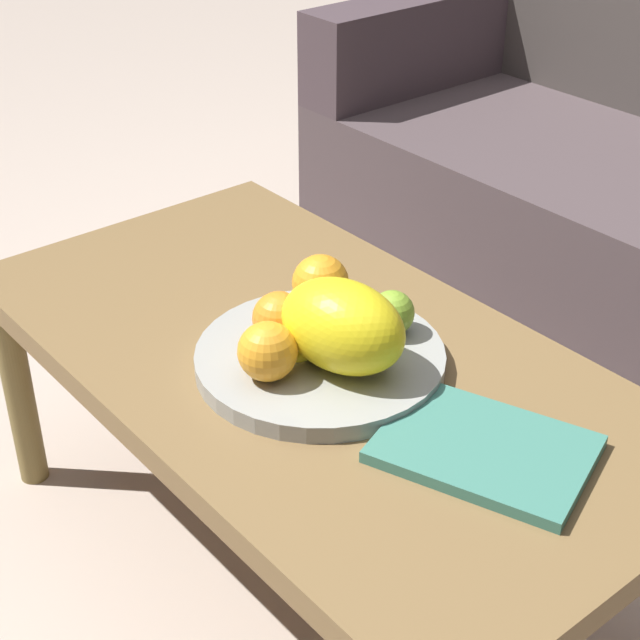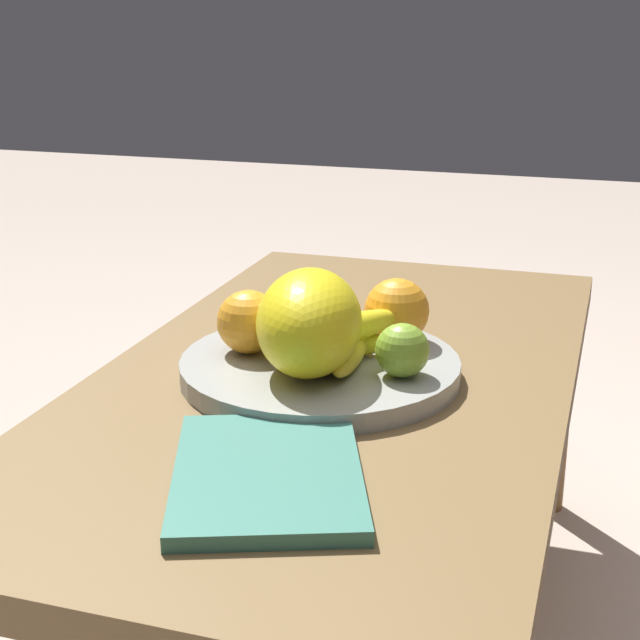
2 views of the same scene
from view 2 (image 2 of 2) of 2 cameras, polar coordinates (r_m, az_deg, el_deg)
coffee_table at (r=1.23m, az=1.02°, el=-5.04°), size 1.09×0.58×0.42m
fruit_bowl at (r=1.19m, az=-0.00°, el=-2.87°), size 0.34×0.34×0.03m
melon_large_front at (r=1.12m, az=-0.64°, el=-0.13°), size 0.20×0.16×0.12m
orange_front at (r=1.23m, az=4.57°, el=0.56°), size 0.08×0.08×0.08m
orange_left at (r=1.23m, az=-0.44°, el=0.34°), size 0.07×0.07×0.07m
orange_right at (r=1.19m, az=-4.26°, el=-0.11°), size 0.08×0.08×0.08m
apple_front at (r=1.12m, az=4.90°, el=-1.80°), size 0.06×0.06×0.06m
banana_bunch at (r=1.16m, az=1.41°, el=-1.09°), size 0.16×0.15×0.06m
magazine at (r=0.94m, az=-3.13°, el=-9.12°), size 0.30×0.26×0.02m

